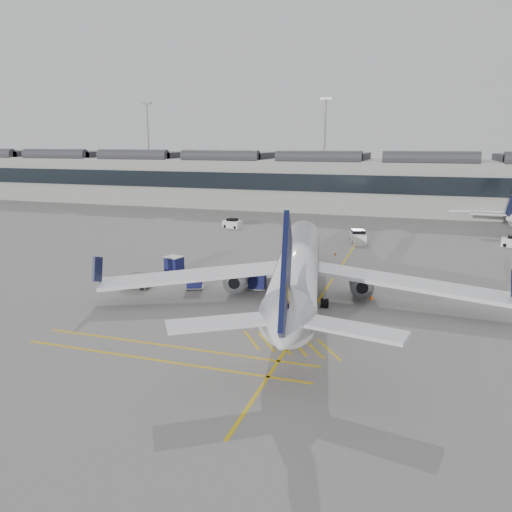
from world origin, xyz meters
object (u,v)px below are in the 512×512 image
(airliner_main, at_px, (298,268))
(baggage_cart_a, at_px, (252,275))
(belt_loader, at_px, (268,278))
(ramp_agent_a, at_px, (257,282))
(ramp_agent_b, at_px, (291,284))
(pushback_tug, at_px, (137,281))

(airliner_main, relative_size, baggage_cart_a, 24.39)
(belt_loader, relative_size, baggage_cart_a, 3.12)
(ramp_agent_a, xyz_separation_m, ramp_agent_b, (3.41, 0.37, -0.04))
(airliner_main, distance_m, ramp_agent_a, 5.39)
(airliner_main, height_order, belt_loader, airliner_main)
(belt_loader, height_order, ramp_agent_a, belt_loader)
(belt_loader, relative_size, ramp_agent_a, 2.70)
(airliner_main, relative_size, pushback_tug, 15.13)
(ramp_agent_b, bearing_deg, ramp_agent_a, 3.34)
(pushback_tug, bearing_deg, ramp_agent_b, 10.82)
(belt_loader, distance_m, ramp_agent_b, 4.18)
(airliner_main, relative_size, ramp_agent_a, 21.11)
(airliner_main, bearing_deg, baggage_cart_a, 134.26)
(airliner_main, relative_size, belt_loader, 7.82)
(ramp_agent_b, relative_size, pushback_tug, 0.69)
(belt_loader, bearing_deg, ramp_agent_a, -111.16)
(belt_loader, bearing_deg, baggage_cart_a, -177.52)
(airliner_main, bearing_deg, belt_loader, 121.56)
(baggage_cart_a, bearing_deg, ramp_agent_a, -66.66)
(ramp_agent_a, bearing_deg, baggage_cart_a, 104.06)
(belt_loader, xyz_separation_m, ramp_agent_b, (3.18, -2.69, 0.33))
(ramp_agent_a, relative_size, ramp_agent_b, 1.04)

